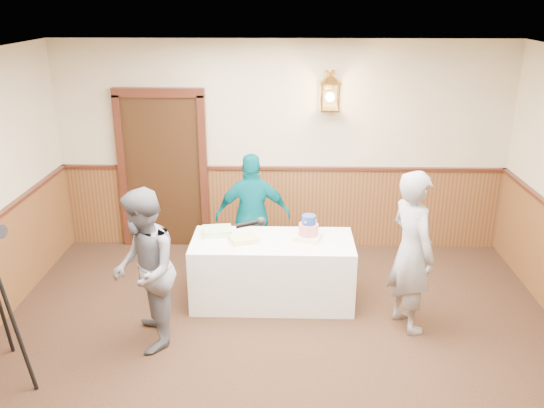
{
  "coord_description": "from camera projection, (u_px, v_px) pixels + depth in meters",
  "views": [
    {
      "loc": [
        0.07,
        -3.95,
        3.31
      ],
      "look_at": [
        -0.08,
        1.7,
        1.25
      ],
      "focal_mm": 38.0,
      "sensor_mm": 36.0,
      "label": 1
    }
  ],
  "objects": [
    {
      "name": "sheet_cake_yellow",
      "position": [
        244.0,
        239.0,
        6.33
      ],
      "size": [
        0.36,
        0.32,
        0.06
      ],
      "primitive_type": "cube",
      "rotation": [
        0.0,
        0.0,
        0.4
      ],
      "color": "#F4F092",
      "rests_on": "display_table"
    },
    {
      "name": "interviewer",
      "position": [
        144.0,
        271.0,
        5.53
      ],
      "size": [
        1.56,
        0.91,
        1.63
      ],
      "rotation": [
        0.0,
        0.0,
        -1.34
      ],
      "color": "slate",
      "rests_on": "ground"
    },
    {
      "name": "baker",
      "position": [
        412.0,
        251.0,
        5.84
      ],
      "size": [
        0.63,
        0.74,
        1.72
      ],
      "primitive_type": "imported",
      "rotation": [
        0.0,
        0.0,
        1.98
      ],
      "color": "gray",
      "rests_on": "ground"
    },
    {
      "name": "room_shell",
      "position": [
        271.0,
        225.0,
        4.75
      ],
      "size": [
        6.02,
        7.02,
        2.81
      ],
      "color": "beige",
      "rests_on": "ground"
    },
    {
      "name": "assistant_p",
      "position": [
        253.0,
        216.0,
        6.99
      ],
      "size": [
        0.94,
        0.45,
        1.56
      ],
      "primitive_type": "imported",
      "rotation": [
        0.0,
        0.0,
        3.22
      ],
      "color": "#025662",
      "rests_on": "ground"
    },
    {
      "name": "sheet_cake_green",
      "position": [
        217.0,
        231.0,
        6.52
      ],
      "size": [
        0.36,
        0.31,
        0.08
      ],
      "primitive_type": "cube",
      "rotation": [
        0.0,
        0.0,
        0.17
      ],
      "color": "#A1E4A2",
      "rests_on": "display_table"
    },
    {
      "name": "display_table",
      "position": [
        272.0,
        271.0,
        6.51
      ],
      "size": [
        1.8,
        0.8,
        0.75
      ],
      "primitive_type": "cube",
      "color": "white",
      "rests_on": "ground"
    },
    {
      "name": "tiered_cake",
      "position": [
        309.0,
        230.0,
        6.37
      ],
      "size": [
        0.34,
        0.34,
        0.28
      ],
      "rotation": [
        0.0,
        0.0,
        -0.32
      ],
      "color": "#FFEBC1",
      "rests_on": "display_table"
    }
  ]
}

